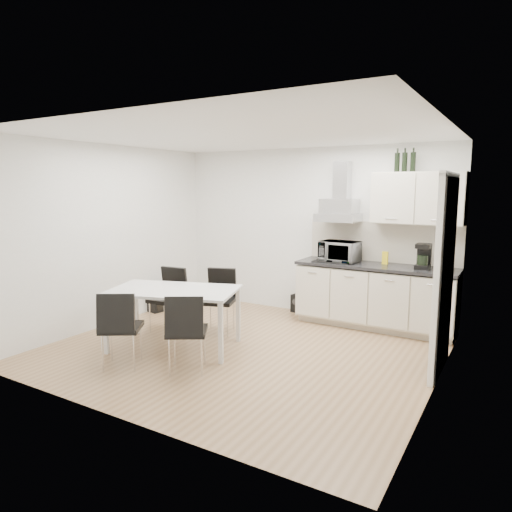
{
  "coord_description": "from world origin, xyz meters",
  "views": [
    {
      "loc": [
        2.91,
        -4.6,
        2.0
      ],
      "look_at": [
        -0.11,
        0.51,
        1.1
      ],
      "focal_mm": 32.0,
      "sensor_mm": 36.0,
      "label": 1
    }
  ],
  "objects": [
    {
      "name": "chair_far_right",
      "position": [
        -0.63,
        0.39,
        0.44
      ],
      "size": [
        0.58,
        0.62,
        0.88
      ],
      "primitive_type": null,
      "rotation": [
        0.0,
        0.0,
        3.48
      ],
      "color": "black",
      "rests_on": "ground"
    },
    {
      "name": "ceiling",
      "position": [
        0.0,
        0.0,
        2.6
      ],
      "size": [
        4.5,
        4.5,
        0.0
      ],
      "primitive_type": "plane",
      "color": "white",
      "rests_on": "wall_back"
    },
    {
      "name": "wall_right",
      "position": [
        2.25,
        0.0,
        1.3
      ],
      "size": [
        0.1,
        4.0,
        2.6
      ],
      "primitive_type": "cube",
      "color": "white",
      "rests_on": "ground"
    },
    {
      "name": "chair_near_left",
      "position": [
        -0.87,
        -1.14,
        0.44
      ],
      "size": [
        0.64,
        0.66,
        0.88
      ],
      "primitive_type": null,
      "rotation": [
        0.0,
        0.0,
        0.56
      ],
      "color": "black",
      "rests_on": "ground"
    },
    {
      "name": "ground",
      "position": [
        0.0,
        0.0,
        0.0
      ],
      "size": [
        4.5,
        4.5,
        0.0
      ],
      "primitive_type": "plane",
      "color": "#A2815C",
      "rests_on": "ground"
    },
    {
      "name": "wall_back",
      "position": [
        0.0,
        2.0,
        1.3
      ],
      "size": [
        4.5,
        0.1,
        2.6
      ],
      "primitive_type": "cube",
      "color": "white",
      "rests_on": "ground"
    },
    {
      "name": "chair_near_right",
      "position": [
        -0.16,
        -0.87,
        0.44
      ],
      "size": [
        0.64,
        0.66,
        0.88
      ],
      "primitive_type": null,
      "rotation": [
        0.0,
        0.0,
        0.55
      ],
      "color": "black",
      "rests_on": "ground"
    },
    {
      "name": "dining_table",
      "position": [
        -0.77,
        -0.37,
        0.68
      ],
      "size": [
        1.74,
        1.32,
        0.75
      ],
      "rotation": [
        0.0,
        0.0,
        0.32
      ],
      "color": "white",
      "rests_on": "ground"
    },
    {
      "name": "floor_speaker",
      "position": [
        -0.15,
        1.9,
        0.14
      ],
      "size": [
        0.2,
        0.18,
        0.29
      ],
      "primitive_type": "cube",
      "rotation": [
        0.0,
        0.0,
        -0.17
      ],
      "color": "black",
      "rests_on": "ground"
    },
    {
      "name": "kitchenette",
      "position": [
        1.19,
        1.73,
        0.83
      ],
      "size": [
        2.22,
        0.64,
        2.52
      ],
      "color": "beige",
      "rests_on": "ground"
    },
    {
      "name": "guitar_amp",
      "position": [
        -2.12,
        0.92,
        0.23
      ],
      "size": [
        0.31,
        0.57,
        0.45
      ],
      "rotation": [
        0.0,
        0.0,
        -0.15
      ],
      "color": "black",
      "rests_on": "ground"
    },
    {
      "name": "wall_front",
      "position": [
        0.0,
        -2.0,
        1.3
      ],
      "size": [
        4.5,
        0.1,
        2.6
      ],
      "primitive_type": "cube",
      "color": "white",
      "rests_on": "ground"
    },
    {
      "name": "doorway",
      "position": [
        2.21,
        0.55,
        1.05
      ],
      "size": [
        0.08,
        1.04,
        2.1
      ],
      "primitive_type": "cube",
      "color": "white",
      "rests_on": "ground"
    },
    {
      "name": "chair_far_left",
      "position": [
        -1.3,
        0.09,
        0.44
      ],
      "size": [
        0.49,
        0.54,
        0.88
      ],
      "primitive_type": null,
      "rotation": [
        0.0,
        0.0,
        3.25
      ],
      "color": "black",
      "rests_on": "ground"
    },
    {
      "name": "wall_left",
      "position": [
        -2.25,
        0.0,
        1.3
      ],
      "size": [
        0.1,
        4.0,
        2.6
      ],
      "primitive_type": "cube",
      "color": "white",
      "rests_on": "ground"
    }
  ]
}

